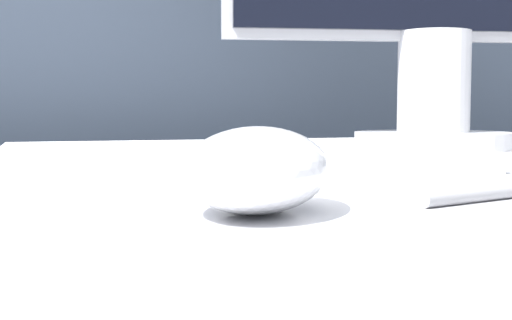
{
  "coord_description": "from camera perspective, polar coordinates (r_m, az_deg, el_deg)",
  "views": [
    {
      "loc": [
        -0.05,
        -0.42,
        0.81
      ],
      "look_at": [
        0.0,
        -0.05,
        0.79
      ],
      "focal_mm": 50.0,
      "sensor_mm": 36.0,
      "label": 1
    }
  ],
  "objects": [
    {
      "name": "computer_mouse_near",
      "position": [
        0.34,
        0.73,
        -0.74
      ],
      "size": [
        0.1,
        0.12,
        0.04
      ],
      "rotation": [
        0.0,
        0.0,
        -0.34
      ],
      "color": "white",
      "rests_on": "desk"
    },
    {
      "name": "partition_panel",
      "position": [
        1.13,
        -5.24,
        -9.24
      ],
      "size": [
        5.0,
        0.03,
        1.1
      ],
      "color": "#333D4C",
      "rests_on": "ground_plane"
    },
    {
      "name": "keyboard",
      "position": [
        0.54,
        -0.73,
        0.11
      ],
      "size": [
        0.39,
        0.17,
        0.02
      ],
      "rotation": [
        0.0,
        0.0,
        0.15
      ],
      "color": "silver",
      "rests_on": "desk"
    }
  ]
}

